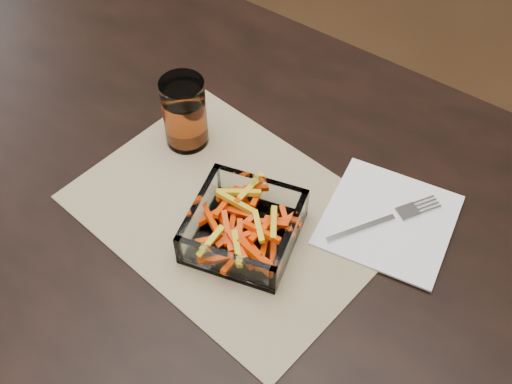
% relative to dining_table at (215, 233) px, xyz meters
% --- Properties ---
extents(dining_table, '(1.60, 0.90, 0.75)m').
position_rel_dining_table_xyz_m(dining_table, '(0.00, 0.00, 0.00)').
color(dining_table, black).
rests_on(dining_table, ground).
extents(placemat, '(0.49, 0.38, 0.00)m').
position_rel_dining_table_xyz_m(placemat, '(0.04, -0.00, 0.09)').
color(placemat, tan).
rests_on(placemat, dining_table).
extents(glass_bowl, '(0.18, 0.18, 0.06)m').
position_rel_dining_table_xyz_m(glass_bowl, '(0.08, -0.03, 0.11)').
color(glass_bowl, white).
rests_on(glass_bowl, placemat).
extents(tumbler, '(0.07, 0.07, 0.12)m').
position_rel_dining_table_xyz_m(tumbler, '(-0.11, 0.08, 0.15)').
color(tumbler, white).
rests_on(tumbler, placemat).
extents(napkin, '(0.21, 0.21, 0.00)m').
position_rel_dining_table_xyz_m(napkin, '(0.24, 0.12, 0.09)').
color(napkin, white).
rests_on(napkin, placemat).
extents(fork, '(0.11, 0.17, 0.00)m').
position_rel_dining_table_xyz_m(fork, '(0.24, 0.12, 0.10)').
color(fork, silver).
rests_on(fork, napkin).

